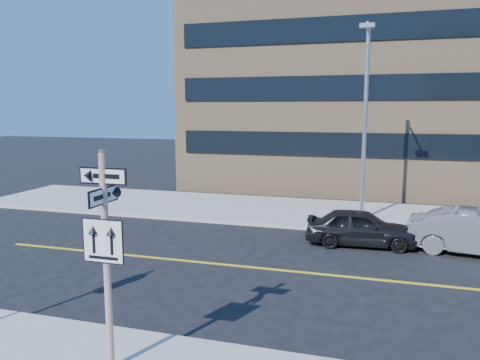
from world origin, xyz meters
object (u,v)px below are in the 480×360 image
(sign_pole, at_px, (106,249))
(parked_car_a, at_px, (361,227))
(parked_car_b, at_px, (479,233))
(streetlight_a, at_px, (365,112))

(sign_pole, relative_size, parked_car_a, 1.04)
(sign_pole, distance_m, parked_car_b, 12.85)
(parked_car_a, bearing_deg, sign_pole, 154.40)
(sign_pole, distance_m, streetlight_a, 14.05)
(parked_car_a, xyz_separation_m, parked_car_b, (3.87, -0.02, 0.09))
(parked_car_b, height_order, streetlight_a, streetlight_a)
(parked_car_a, relative_size, parked_car_b, 0.85)
(sign_pole, bearing_deg, parked_car_b, 51.23)
(parked_car_a, distance_m, streetlight_a, 5.26)
(parked_car_b, relative_size, streetlight_a, 0.57)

